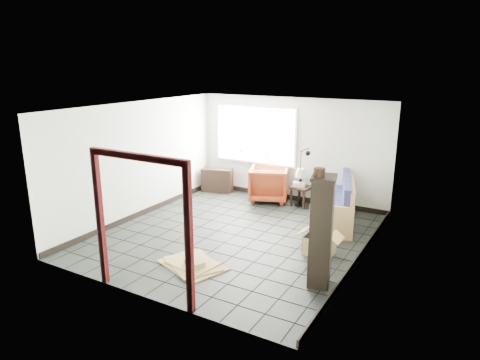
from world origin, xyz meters
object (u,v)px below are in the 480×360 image
Objects in this scene: tall_shelf at (321,231)px; side_table at (302,190)px; futon_sofa at (335,204)px; armchair at (269,182)px.

side_table is at bearing 102.28° from tall_shelf.
tall_shelf is at bearing -94.22° from futon_sofa.
futon_sofa is at bearing 89.22° from tall_shelf.
tall_shelf reaches higher than futon_sofa.
tall_shelf is (1.69, -3.45, 0.49)m from side_table.
futon_sofa is 3.03m from tall_shelf.
futon_sofa is 1.15m from side_table.
tall_shelf is at bearing 105.93° from armchair.
tall_shelf reaches higher than side_table.
side_table is (0.90, 0.00, -0.07)m from armchair.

